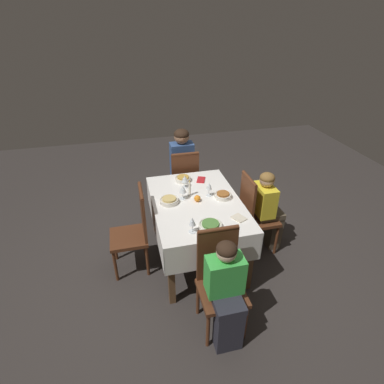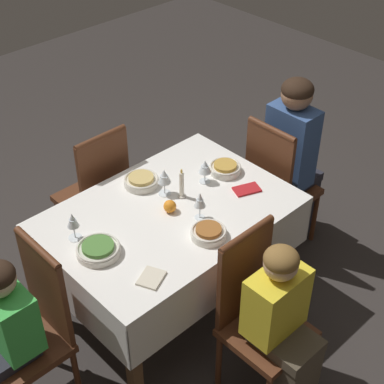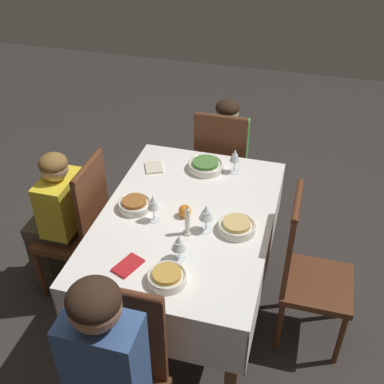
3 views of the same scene
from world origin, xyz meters
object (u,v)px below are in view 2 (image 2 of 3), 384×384
person_child_yellow (284,326)px  bowl_south (209,232)px  chair_east (277,183)px  napkin_red_folded (151,278)px  person_child_green (1,341)px  wine_glass_west (73,221)px  chair_south (257,311)px  bowl_north (141,181)px  wine_glass_east (205,167)px  chair_west (33,325)px  chair_north (97,191)px  napkin_spare_side (247,189)px  candle_centerpiece (182,186)px  bowl_west (98,249)px  orange_fruit (170,206)px  dining_table (170,225)px  wine_glass_north (164,177)px  person_adult_denim (294,152)px  wine_glass_south (200,201)px  bowl_east (225,168)px

person_child_yellow → bowl_south: 0.59m
chair_east → napkin_red_folded: size_ratio=6.12×
person_child_green → wine_glass_west: bearing=105.2°
chair_south → person_child_green: size_ratio=0.99×
bowl_north → wine_glass_east: bearing=-39.1°
chair_west → chair_north: bearing=127.3°
chair_east → chair_south: bearing=124.9°
wine_glass_west → napkin_spare_side: 0.99m
wine_glass_east → candle_centerpiece: candle_centerpiece is taller
bowl_west → orange_fruit: 0.48m
candle_centerpiece → wine_glass_east: bearing=3.5°
bowl_south → bowl_west: 0.56m
chair_south → candle_centerpiece: 0.79m
dining_table → chair_east: 0.88m
wine_glass_north → orange_fruit: size_ratio=2.35×
chair_south → chair_north: same height
person_adult_denim → orange_fruit: bearing=87.7°
person_child_green → person_adult_denim: bearing=88.2°
chair_south → chair_west: (-0.85, 0.68, 0.00)m
wine_glass_south → napkin_spare_side: 0.38m
bowl_east → bowl_west: bearing=-176.8°
dining_table → chair_north: 0.68m
dining_table → wine_glass_north: (0.08, 0.13, 0.22)m
dining_table → wine_glass_east: wine_glass_east is taller
bowl_south → bowl_north: size_ratio=0.92×
person_child_yellow → bowl_north: size_ratio=5.03×
wine_glass_west → person_child_green: bearing=-164.8°
dining_table → chair_south: size_ratio=1.35×
chair_south → napkin_spare_side: size_ratio=5.78×
bowl_south → candle_centerpiece: candle_centerpiece is taller
bowl_south → wine_glass_west: (-0.50, 0.46, 0.08)m
napkin_red_folded → person_adult_denim: bearing=10.9°
dining_table → person_adult_denim: person_adult_denim is taller
dining_table → wine_glass_west: size_ratio=8.30×
chair_south → orange_fruit: chair_south is taller
bowl_west → wine_glass_east: bearing=4.8°
person_child_yellow → bowl_west: (-0.45, 0.82, 0.23)m
wine_glass_north → napkin_red_folded: size_ratio=1.02×
wine_glass_east → bowl_south: bearing=-132.1°
bowl_east → person_child_yellow: bearing=-119.6°
chair_east → wine_glass_east: size_ratio=6.66×
chair_east → person_child_yellow: size_ratio=0.98×
bowl_west → candle_centerpiece: bearing=5.2°
dining_table → bowl_south: 0.32m
wine_glass_west → wine_glass_north: size_ratio=0.98×
chair_south → wine_glass_south: size_ratio=5.91×
chair_north → bowl_south: size_ratio=5.31×
chair_south → bowl_north: bearing=86.1°
chair_north → person_child_yellow: person_child_yellow is taller
wine_glass_east → wine_glass_west: size_ratio=0.92×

